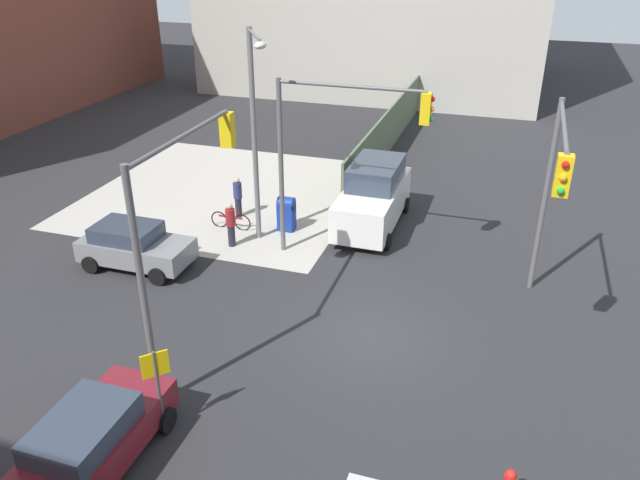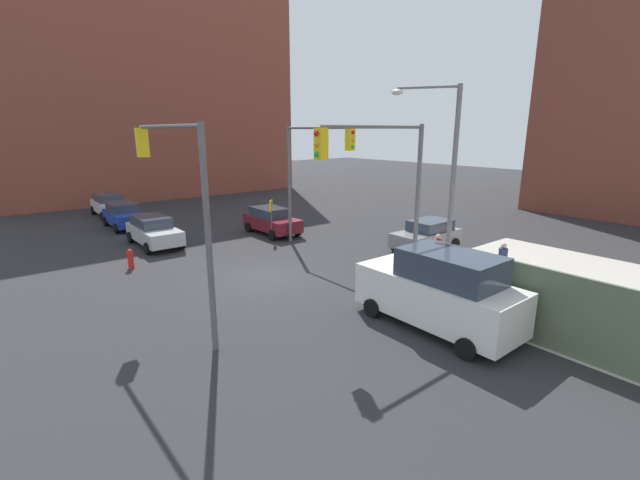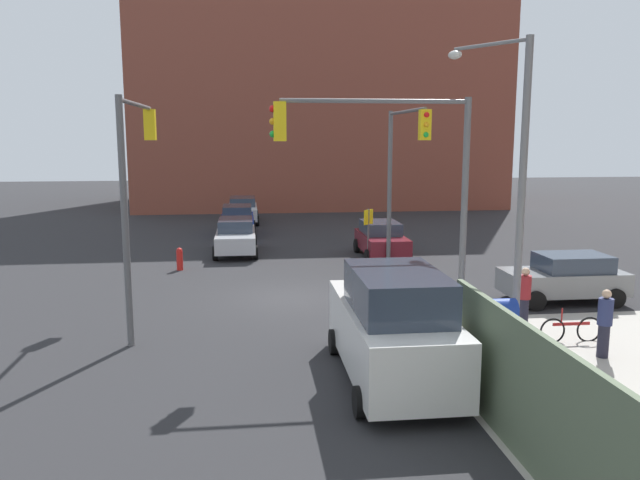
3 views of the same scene
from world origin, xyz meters
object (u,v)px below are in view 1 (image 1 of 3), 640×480
(hatchback_maroon, at_px, (93,438))
(pedestrian_crossing, at_px, (231,224))
(traffic_signal_se_corner, at_px, (553,181))
(bicycle_leaning_on_fence, at_px, (231,221))
(coupe_gray, at_px, (134,245))
(van_white_delivery, at_px, (373,196))
(mailbox_blue, at_px, (286,212))
(traffic_signal_ne_corner, at_px, (336,137))
(pedestrian_waiting, at_px, (238,196))
(street_lamp_corner, at_px, (255,124))
(traffic_signal_nw_corner, at_px, (180,209))

(hatchback_maroon, relative_size, pedestrian_crossing, 2.32)
(traffic_signal_se_corner, relative_size, bicycle_leaning_on_fence, 3.71)
(coupe_gray, bearing_deg, van_white_delivery, -50.30)
(hatchback_maroon, bearing_deg, mailbox_blue, 1.38)
(traffic_signal_ne_corner, height_order, hatchback_maroon, traffic_signal_ne_corner)
(hatchback_maroon, distance_m, pedestrian_waiting, 13.86)
(hatchback_maroon, xyz_separation_m, bicycle_leaning_on_fence, (12.39, 2.51, -0.50))
(hatchback_maroon, relative_size, van_white_delivery, 0.76)
(street_lamp_corner, height_order, pedestrian_waiting, street_lamp_corner)
(traffic_signal_nw_corner, distance_m, pedestrian_waiting, 10.41)
(van_white_delivery, height_order, pedestrian_crossing, van_white_delivery)
(street_lamp_corner, relative_size, mailbox_blue, 5.59)
(mailbox_blue, bearing_deg, pedestrian_crossing, 143.13)
(traffic_signal_se_corner, xyz_separation_m, coupe_gray, (-0.82, 13.59, -3.78))
(traffic_signal_nw_corner, distance_m, mailbox_blue, 9.51)
(pedestrian_crossing, height_order, bicycle_leaning_on_fence, pedestrian_crossing)
(coupe_gray, bearing_deg, traffic_signal_ne_corner, -66.76)
(traffic_signal_se_corner, bearing_deg, traffic_signal_ne_corner, 73.73)
(traffic_signal_ne_corner, distance_m, hatchback_maroon, 12.11)
(traffic_signal_se_corner, xyz_separation_m, traffic_signal_ne_corner, (2.03, 6.96, 0.00))
(street_lamp_corner, bearing_deg, traffic_signal_ne_corner, -96.99)
(traffic_signal_ne_corner, xyz_separation_m, coupe_gray, (-2.85, 6.63, -3.78))
(mailbox_blue, distance_m, coupe_gray, 6.12)
(pedestrian_waiting, bearing_deg, traffic_signal_nw_corner, 163.39)
(traffic_signal_nw_corner, relative_size, van_white_delivery, 1.20)
(mailbox_blue, bearing_deg, traffic_signal_ne_corner, -123.79)
(traffic_signal_nw_corner, relative_size, coupe_gray, 1.64)
(mailbox_blue, distance_m, bicycle_leaning_on_fence, 2.32)
(pedestrian_crossing, xyz_separation_m, pedestrian_waiting, (2.60, 0.90, -0.02))
(street_lamp_corner, relative_size, hatchback_maroon, 1.94)
(traffic_signal_se_corner, height_order, mailbox_blue, traffic_signal_se_corner)
(pedestrian_waiting, bearing_deg, mailbox_blue, -138.00)
(coupe_gray, bearing_deg, pedestrian_waiting, -18.20)
(traffic_signal_nw_corner, bearing_deg, van_white_delivery, -14.84)
(traffic_signal_nw_corner, xyz_separation_m, traffic_signal_ne_corner, (6.98, -2.04, 0.00))
(traffic_signal_se_corner, relative_size, hatchback_maroon, 1.58)
(hatchback_maroon, distance_m, van_white_delivery, 14.79)
(van_white_delivery, xyz_separation_m, bicycle_leaning_on_fence, (-2.11, 5.40, -0.93))
(mailbox_blue, relative_size, hatchback_maroon, 0.35)
(traffic_signal_ne_corner, height_order, pedestrian_waiting, traffic_signal_ne_corner)
(street_lamp_corner, xyz_separation_m, pedestrian_waiting, (1.91, 1.79, -3.79))
(hatchback_maroon, bearing_deg, coupe_gray, 27.56)
(mailbox_blue, xyz_separation_m, coupe_gray, (-4.55, 4.09, 0.08))
(street_lamp_corner, bearing_deg, pedestrian_waiting, 43.14)
(traffic_signal_se_corner, relative_size, street_lamp_corner, 0.81)
(hatchback_maroon, xyz_separation_m, pedestrian_crossing, (10.99, 1.81, 0.08))
(coupe_gray, xyz_separation_m, pedestrian_waiting, (5.15, -1.69, 0.07))
(traffic_signal_se_corner, height_order, pedestrian_crossing, traffic_signal_se_corner)
(traffic_signal_nw_corner, bearing_deg, mailbox_blue, 3.30)
(traffic_signal_ne_corner, height_order, van_white_delivery, traffic_signal_ne_corner)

